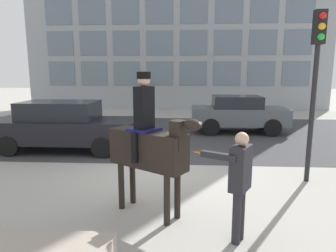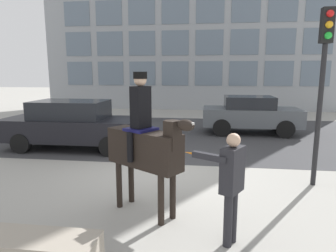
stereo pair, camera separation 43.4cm
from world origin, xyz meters
name	(u,v)px [view 2 (the right image)]	position (x,y,z in m)	size (l,w,h in m)	color
ground_plane	(164,170)	(0.00, 0.00, 0.00)	(80.00, 80.00, 0.00)	#9E9B93
road_surface	(181,134)	(0.00, 4.75, 0.00)	(20.34, 8.50, 0.01)	#38383A
mounted_horse_lead	(145,145)	(0.01, -2.42, 1.28)	(1.69, 1.24, 2.55)	black
pedestrian_bystander	(231,181)	(1.44, -3.25, 0.99)	(0.91, 0.46, 1.69)	#232328
street_car_near_lane	(74,124)	(-3.31, 1.85, 0.82)	(4.68, 1.78, 1.61)	black
street_car_far_lane	(250,114)	(2.87, 5.24, 0.82)	(3.93, 1.80, 1.55)	#51565B
traffic_light	(323,69)	(3.52, -0.58, 2.60)	(0.24, 0.29, 3.86)	black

